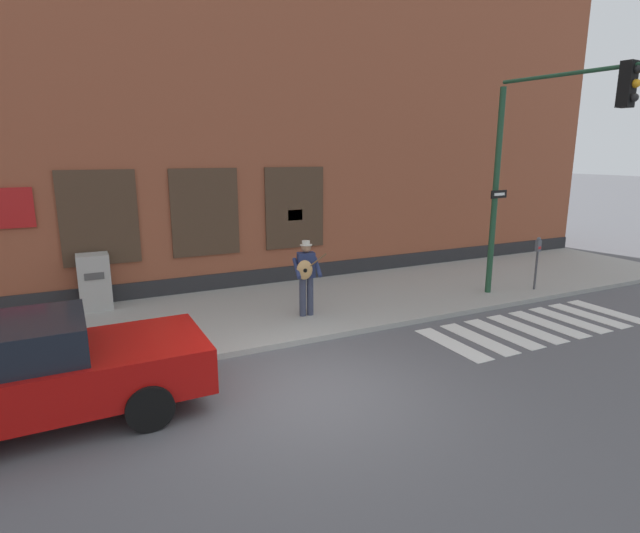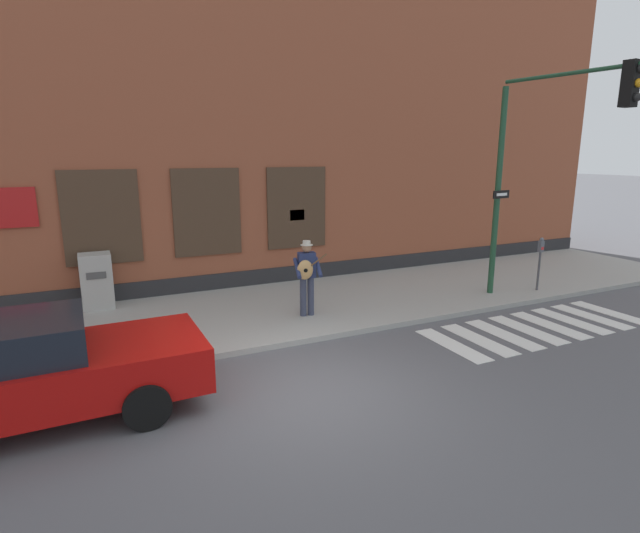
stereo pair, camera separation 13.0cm
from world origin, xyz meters
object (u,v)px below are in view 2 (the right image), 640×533
at_px(traffic_light, 545,148).
at_px(parking_meter, 540,256).
at_px(busker, 307,273).
at_px(red_car, 32,371).
at_px(utility_box, 97,281).

distance_m(traffic_light, parking_meter, 3.13).
bearing_deg(parking_meter, busker, 173.96).
relative_size(red_car, parking_meter, 3.23).
relative_size(busker, traffic_light, 0.32).
relative_size(traffic_light, parking_meter, 3.75).
distance_m(busker, traffic_light, 6.18).
relative_size(red_car, busker, 2.68).
relative_size(traffic_light, utility_box, 4.07).
xyz_separation_m(traffic_light, parking_meter, (1.17, 0.84, -2.78)).
xyz_separation_m(traffic_light, utility_box, (-9.59, 4.20, -3.06)).
height_order(traffic_light, parking_meter, traffic_light).
bearing_deg(traffic_light, parking_meter, 35.52).
bearing_deg(utility_box, parking_meter, -17.36).
relative_size(red_car, traffic_light, 0.86).
bearing_deg(traffic_light, utility_box, 156.33).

